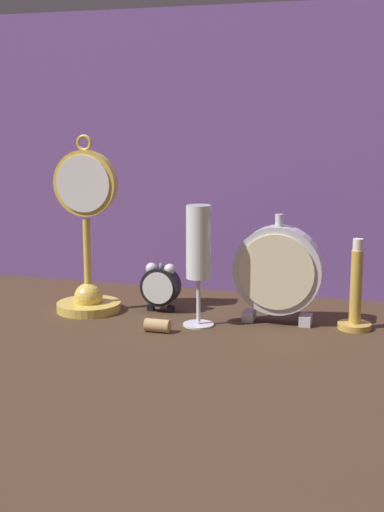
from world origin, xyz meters
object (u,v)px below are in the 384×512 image
object	(u,v)px
champagne_flute	(199,251)
wine_cork	(157,326)
pocket_watch_on_stand	(87,250)
brass_candlestick	(356,299)
mantel_clock_silver	(278,271)
alarm_clock_twin_bell	(160,285)

from	to	relation	value
champagne_flute	wine_cork	bearing A→B (deg)	-134.04
pocket_watch_on_stand	brass_candlestick	size ratio (longest dim) A/B	2.09
mantel_clock_silver	champagne_flute	size ratio (longest dim) A/B	0.92
alarm_clock_twin_bell	brass_candlestick	distance (m)	0.35
alarm_clock_twin_bell	wine_cork	world-z (taller)	alarm_clock_twin_bell
wine_cork	alarm_clock_twin_bell	bearing A→B (deg)	106.80
pocket_watch_on_stand	champagne_flute	bearing A→B (deg)	-8.22
brass_candlestick	alarm_clock_twin_bell	bearing A→B (deg)	178.34
champagne_flute	wine_cork	world-z (taller)	champagne_flute
alarm_clock_twin_bell	champagne_flute	distance (m)	0.14
mantel_clock_silver	wine_cork	bearing A→B (deg)	-149.10
wine_cork	pocket_watch_on_stand	bearing A→B (deg)	151.94
pocket_watch_on_stand	mantel_clock_silver	world-z (taller)	pocket_watch_on_stand
alarm_clock_twin_bell	brass_candlestick	bearing A→B (deg)	-1.66
alarm_clock_twin_bell	brass_candlestick	size ratio (longest dim) A/B	0.59
wine_cork	brass_candlestick	bearing A→B (deg)	19.84
wine_cork	champagne_flute	bearing A→B (deg)	45.96
brass_candlestick	champagne_flute	bearing A→B (deg)	-167.69
mantel_clock_silver	brass_candlestick	bearing A→B (deg)	1.88
pocket_watch_on_stand	mantel_clock_silver	size ratio (longest dim) A/B	1.69
pocket_watch_on_stand	brass_candlestick	bearing A→B (deg)	2.93
pocket_watch_on_stand	alarm_clock_twin_bell	size ratio (longest dim) A/B	3.57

